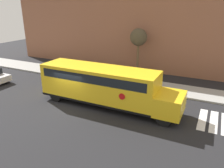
# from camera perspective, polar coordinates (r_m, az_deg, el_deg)

# --- Properties ---
(ground_plane) EXTENTS (60.00, 60.00, 0.00)m
(ground_plane) POSITION_cam_1_polar(r_m,az_deg,el_deg) (17.35, -10.58, -5.23)
(ground_plane) COLOR black
(sidewalk_strip) EXTENTS (44.00, 3.00, 0.15)m
(sidewalk_strip) POSITION_cam_1_polar(r_m,az_deg,el_deg) (22.45, -0.80, 1.23)
(sidewalk_strip) COLOR #9E9E99
(sidewalk_strip) RESTS_ON ground
(building_backdrop) EXTENTS (32.00, 4.00, 10.32)m
(building_backdrop) POSITION_cam_1_polar(r_m,az_deg,el_deg) (27.30, 5.56, 15.42)
(building_backdrop) COLOR #935B42
(building_backdrop) RESTS_ON ground
(school_bus) EXTENTS (10.81, 2.57, 2.94)m
(school_bus) POSITION_cam_1_polar(r_m,az_deg,el_deg) (16.36, -2.27, -0.02)
(school_bus) COLOR yellow
(school_bus) RESTS_ON ground
(tree_near_sidewalk) EXTENTS (1.83, 1.83, 5.01)m
(tree_near_sidewalk) POSITION_cam_1_polar(r_m,az_deg,el_deg) (23.62, 6.94, 11.87)
(tree_near_sidewalk) COLOR brown
(tree_near_sidewalk) RESTS_ON ground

